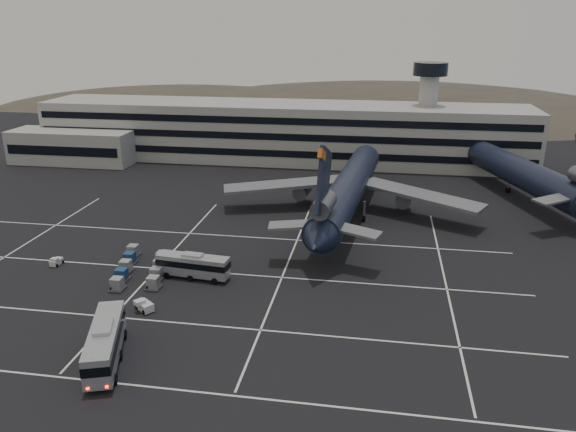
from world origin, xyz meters
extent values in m
plane|color=black|center=(0.00, 0.00, 0.00)|extent=(260.00, 260.00, 0.00)
cube|color=silver|center=(0.00, -22.00, 0.01)|extent=(90.00, 0.25, 0.01)
cube|color=silver|center=(0.00, -10.00, 0.01)|extent=(90.00, 0.25, 0.01)
cube|color=silver|center=(0.00, 4.00, 0.01)|extent=(90.00, 0.25, 0.01)
cube|color=silver|center=(0.00, 18.00, 0.01)|extent=(90.00, 0.25, 0.01)
cube|color=silver|center=(-30.00, 6.00, 0.01)|extent=(0.25, 55.00, 0.01)
cube|color=silver|center=(-6.00, 6.00, 0.01)|extent=(0.25, 55.00, 0.01)
cube|color=silver|center=(12.00, 6.00, 0.01)|extent=(0.25, 55.00, 0.01)
cube|color=silver|center=(34.00, 6.00, 0.01)|extent=(0.25, 55.00, 0.01)
cube|color=gray|center=(0.00, 72.00, 7.00)|extent=(120.00, 18.00, 14.00)
cube|color=black|center=(0.00, 62.95, 3.50)|extent=(118.00, 0.20, 1.60)
cube|color=black|center=(0.00, 62.95, 7.50)|extent=(118.00, 0.20, 1.60)
cube|color=black|center=(0.00, 62.95, 11.20)|extent=(118.00, 0.20, 1.60)
cube|color=gray|center=(-50.00, 60.00, 4.00)|extent=(30.00, 10.00, 8.00)
cylinder|color=gray|center=(35.00, 74.00, 11.00)|extent=(4.40, 4.40, 22.00)
cylinder|color=black|center=(35.00, 74.00, 22.50)|extent=(8.00, 8.00, 3.00)
ellipsoid|color=#38332B|center=(-60.00, 170.00, -10.50)|extent=(196.00, 140.00, 32.00)
ellipsoid|color=#38332B|center=(30.00, 170.00, -13.50)|extent=(252.00, 180.00, 44.00)
cylinder|color=black|center=(19.20, 30.89, 5.20)|extent=(10.09, 48.31, 5.60)
cone|color=black|center=(21.66, 56.98, 5.20)|extent=(6.00, 5.01, 5.60)
cone|color=black|center=(16.71, 4.51, 5.20)|extent=(5.49, 5.45, 5.04)
cube|color=black|center=(17.04, 8.00, 12.60)|extent=(1.39, 9.48, 10.97)
cube|color=#C05A19|center=(16.90, 6.50, 16.80)|extent=(0.85, 3.27, 2.24)
cylinder|color=#595B60|center=(17.08, 8.49, 9.30)|extent=(3.25, 6.23, 2.70)
cube|color=slate|center=(12.95, 9.39, 5.80)|extent=(7.82, 4.04, 0.87)
cube|color=slate|center=(21.31, 8.60, 5.80)|extent=(8.12, 5.30, 0.87)
cube|color=slate|center=(6.94, 34.06, 4.40)|extent=(22.66, 11.56, 1.75)
cylinder|color=#595B60|center=(10.21, 36.77, 2.70)|extent=(3.20, 5.73, 2.70)
cube|color=slate|center=(31.83, 31.71, 4.40)|extent=(22.06, 15.01, 1.75)
cylinder|color=#595B60|center=(29.13, 34.98, 2.70)|extent=(3.20, 5.73, 2.70)
cylinder|color=slate|center=(20.64, 46.19, 2.20)|extent=(0.44, 0.44, 3.00)
cylinder|color=black|center=(20.64, 46.19, 0.55)|extent=(0.60, 1.14, 1.10)
cylinder|color=slate|center=(15.83, 29.20, 2.20)|extent=(0.44, 0.44, 3.00)
cylinder|color=black|center=(15.83, 29.20, 0.55)|extent=(0.60, 1.14, 1.10)
cylinder|color=slate|center=(22.20, 28.60, 2.20)|extent=(0.44, 0.44, 3.00)
cylinder|color=black|center=(22.20, 28.60, 0.55)|extent=(0.60, 1.14, 1.10)
cylinder|color=black|center=(50.57, 50.81, 5.20)|extent=(19.93, 47.43, 5.60)
cone|color=black|center=(42.61, 75.77, 5.20)|extent=(6.70, 5.99, 5.60)
cube|color=slate|center=(53.26, 28.58, 5.80)|extent=(8.11, 6.50, 0.87)
cylinder|color=slate|center=(50.57, 50.81, 2.20)|extent=(0.44, 0.44, 3.00)
cylinder|color=black|center=(50.57, 50.81, 0.55)|extent=(0.81, 1.20, 1.10)
cube|color=gray|center=(-2.41, -18.54, 2.21)|extent=(6.32, 12.08, 3.23)
cube|color=black|center=(-2.41, -18.54, 2.59)|extent=(6.39, 12.15, 1.02)
cube|color=gray|center=(-2.41, -18.54, 4.01)|extent=(2.66, 3.61, 0.38)
cylinder|color=black|center=(-2.36, -22.89, 0.52)|extent=(0.66, 1.09, 1.03)
cylinder|color=black|center=(0.19, -22.03, 0.52)|extent=(0.66, 1.09, 1.03)
cylinder|color=black|center=(-3.68, -18.96, 0.52)|extent=(0.66, 1.09, 1.03)
cylinder|color=black|center=(-1.13, -18.11, 0.52)|extent=(0.66, 1.09, 1.03)
cylinder|color=black|center=(-5.00, -15.04, 0.52)|extent=(0.66, 1.09, 1.03)
cylinder|color=black|center=(-2.45, -14.18, 0.52)|extent=(0.66, 1.09, 1.03)
cube|color=#FF0C05|center=(-1.33, -24.44, 0.97)|extent=(0.28, 0.17, 0.24)
cube|color=#FF0C05|center=(0.30, -23.89, 0.97)|extent=(0.28, 0.17, 0.24)
cube|color=gray|center=(0.11, 1.93, 1.87)|extent=(10.20, 3.28, 2.73)
cube|color=black|center=(0.11, 1.93, 2.20)|extent=(10.27, 3.35, 0.87)
cube|color=gray|center=(0.11, 1.93, 3.40)|extent=(2.87, 1.73, 0.32)
cylinder|color=black|center=(3.49, 0.44, 0.44)|extent=(0.90, 0.38, 0.87)
cylinder|color=black|center=(3.72, 2.70, 0.44)|extent=(0.90, 0.38, 0.87)
cylinder|color=black|center=(0.00, 0.79, 0.44)|extent=(0.90, 0.38, 0.87)
cylinder|color=black|center=(0.23, 3.06, 0.44)|extent=(0.90, 0.38, 0.87)
cylinder|color=black|center=(-3.49, 1.15, 0.44)|extent=(0.90, 0.38, 0.87)
cylinder|color=black|center=(-3.26, 3.42, 0.44)|extent=(0.90, 0.38, 0.87)
cube|color=beige|center=(-20.77, 2.77, 0.49)|extent=(1.21, 2.02, 0.80)
cube|color=beige|center=(-20.80, 2.33, 1.02)|extent=(1.03, 0.87, 0.44)
cylinder|color=black|center=(-21.31, 2.10, 0.25)|extent=(0.23, 0.51, 0.49)
cylinder|color=black|center=(-20.34, 2.03, 0.25)|extent=(0.23, 0.51, 0.49)
cylinder|color=black|center=(-21.19, 3.51, 0.25)|extent=(0.23, 0.51, 0.49)
cylinder|color=black|center=(-20.22, 3.43, 0.25)|extent=(0.23, 0.51, 0.49)
cube|color=beige|center=(-2.83, -7.83, 0.60)|extent=(2.71, 2.52, 0.99)
cube|color=beige|center=(-2.39, -8.17, 1.26)|extent=(1.52, 1.56, 0.55)
cylinder|color=black|center=(-2.50, -8.85, 0.31)|extent=(0.63, 0.57, 0.61)
cylinder|color=black|center=(-1.76, -7.90, 0.31)|extent=(0.63, 0.57, 0.61)
cylinder|color=black|center=(-3.89, -7.77, 0.31)|extent=(0.63, 0.57, 0.61)
cylinder|color=black|center=(-3.15, -6.82, 0.31)|extent=(0.63, 0.57, 0.61)
cube|color=#2D2D30|center=(-8.56, -3.23, 0.15)|extent=(2.20, 2.41, 0.17)
cylinder|color=black|center=(-8.56, -3.23, 0.09)|extent=(0.09, 0.19, 0.19)
cube|color=gray|center=(-8.56, -3.23, 0.98)|extent=(1.74, 1.74, 1.49)
cube|color=#2D2D30|center=(-4.03, -2.13, 0.15)|extent=(2.20, 2.41, 0.17)
cylinder|color=black|center=(-4.03, -2.13, 0.09)|extent=(0.09, 0.19, 0.19)
cube|color=gray|center=(-4.03, -2.13, 0.98)|extent=(1.74, 1.74, 1.49)
cube|color=#2D2D30|center=(-9.22, -0.51, 0.15)|extent=(2.20, 2.41, 0.17)
cylinder|color=black|center=(-9.22, -0.51, 0.09)|extent=(0.09, 0.19, 0.19)
cube|color=navy|center=(-9.22, -0.51, 0.98)|extent=(1.74, 1.74, 1.49)
cube|color=#2D2D30|center=(-4.68, 0.59, 0.15)|extent=(2.20, 2.41, 0.17)
cylinder|color=black|center=(-4.68, 0.59, 0.09)|extent=(0.09, 0.19, 0.19)
cube|color=gray|center=(-4.68, 0.59, 0.98)|extent=(1.74, 1.74, 1.49)
cube|color=#2D2D30|center=(-9.87, 2.21, 0.15)|extent=(2.20, 2.41, 0.17)
cylinder|color=black|center=(-9.87, 2.21, 0.09)|extent=(0.09, 0.19, 0.19)
cube|color=gray|center=(-9.87, 2.21, 0.98)|extent=(1.74, 1.74, 1.49)
cube|color=#2D2D30|center=(-5.34, 3.31, 0.15)|extent=(2.20, 2.41, 0.17)
cylinder|color=black|center=(-5.34, 3.31, 0.09)|extent=(0.09, 0.19, 0.19)
cube|color=gray|center=(-5.34, 3.31, 0.98)|extent=(1.74, 1.74, 1.49)
cube|color=#2D2D30|center=(-10.53, 4.93, 0.15)|extent=(2.20, 2.41, 0.17)
cylinder|color=black|center=(-10.53, 4.93, 0.09)|extent=(0.09, 0.19, 0.19)
cube|color=navy|center=(-10.53, 4.93, 0.98)|extent=(1.74, 1.74, 1.49)
cube|color=#2D2D30|center=(-6.00, 6.03, 0.15)|extent=(2.20, 2.41, 0.17)
cylinder|color=black|center=(-6.00, 6.03, 0.09)|extent=(0.09, 0.19, 0.19)
cube|color=gray|center=(-6.00, 6.03, 0.98)|extent=(1.74, 1.74, 1.49)
cube|color=#2D2D30|center=(-11.19, 7.65, 0.15)|extent=(2.20, 2.41, 0.17)
cylinder|color=black|center=(-11.19, 7.65, 0.09)|extent=(0.09, 0.19, 0.19)
cube|color=gray|center=(-11.19, 7.65, 0.98)|extent=(1.74, 1.74, 1.49)
camera|label=1|loc=(24.30, -64.68, 33.43)|focal=35.00mm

